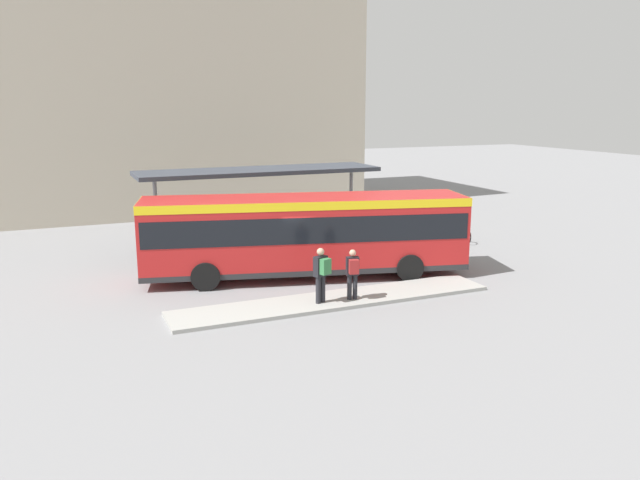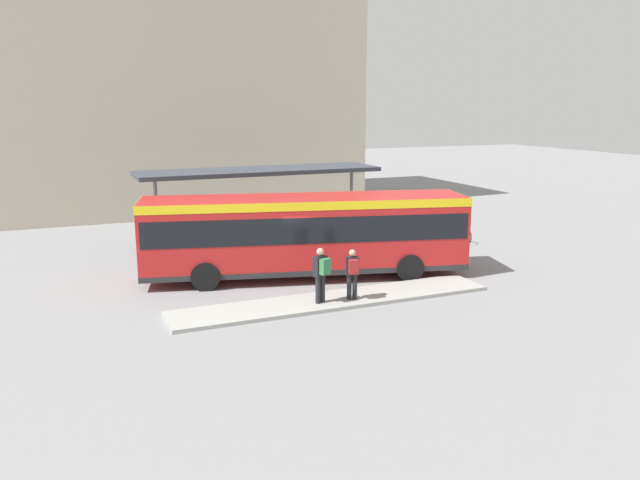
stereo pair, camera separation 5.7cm
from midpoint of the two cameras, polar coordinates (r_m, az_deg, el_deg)
The scene contains 11 objects.
ground_plane at distance 23.25m, azimuth -1.40°, elevation -3.37°, with size 120.00×120.00×0.00m, color gray.
curb_island at distance 20.31m, azimuth 1.25°, elevation -5.53°, with size 10.75×1.80×0.12m.
city_bus at distance 22.84m, azimuth -1.40°, elevation 0.89°, with size 12.00×5.29×2.99m.
pedestrian_waiting at distance 19.56m, azimuth 0.06°, elevation -2.93°, with size 0.51×0.55×1.78m.
pedestrian_companion at distance 19.94m, azimuth 2.93°, elevation -2.87°, with size 0.44×0.49×1.64m.
bicycle_white at distance 29.76m, azimuth 12.81°, elevation 0.54°, with size 0.48×1.70×0.74m.
bicycle_blue at distance 30.55m, azimuth 12.03°, elevation 0.90°, with size 0.48×1.75×0.76m.
station_shelter at distance 27.42m, azimuth -5.65°, elevation 6.19°, with size 10.54×2.77×3.53m.
potted_planter_near_shelter at distance 26.87m, azimuth 3.22°, elevation 0.24°, with size 0.84×0.84×1.29m.
potted_planter_far_side at distance 25.21m, azimuth -5.18°, elevation -0.80°, with size 0.70×0.70×1.12m.
station_building at distance 40.99m, azimuth -18.38°, elevation 13.98°, with size 28.06×12.17×15.81m.
Camera 1 is at (-8.38, -20.75, 6.28)m, focal length 35.00 mm.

